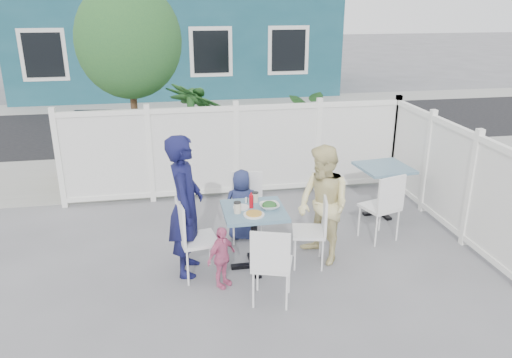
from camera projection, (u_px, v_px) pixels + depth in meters
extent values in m
plane|color=slate|center=(255.00, 262.00, 6.59)|extent=(80.00, 80.00, 0.00)
cube|color=gray|center=(222.00, 170.00, 10.10)|extent=(24.00, 2.60, 0.01)
cube|color=black|center=(207.00, 126.00, 13.52)|extent=(24.00, 5.00, 0.01)
cube|color=gray|center=(199.00, 103.00, 16.38)|extent=(24.00, 1.60, 0.01)
cube|color=#164755|center=(175.00, 5.00, 18.41)|extent=(11.00, 6.00, 6.00)
cube|color=black|center=(100.00, 54.00, 15.72)|extent=(1.20, 0.04, 1.40)
cube|color=black|center=(226.00, 52.00, 16.39)|extent=(1.20, 0.04, 1.40)
cube|color=white|center=(236.00, 151.00, 8.54)|extent=(5.80, 0.04, 1.40)
cube|color=white|center=(236.00, 108.00, 8.29)|extent=(5.86, 0.08, 0.08)
cube|color=white|center=(237.00, 192.00, 8.80)|extent=(5.86, 0.08, 0.12)
cube|color=white|center=(448.00, 176.00, 7.36)|extent=(0.04, 3.60, 1.40)
cube|color=white|center=(455.00, 127.00, 7.11)|extent=(0.08, 3.66, 0.08)
cube|color=white|center=(441.00, 222.00, 7.62)|extent=(0.08, 3.66, 0.12)
cylinder|color=#382316|center=(135.00, 121.00, 8.96)|extent=(0.12, 0.12, 2.40)
ellipsoid|color=#1D4B26|center=(129.00, 41.00, 8.48)|extent=(1.80, 1.62, 1.98)
cube|color=gold|center=(94.00, 145.00, 9.67)|extent=(0.69, 0.53, 1.18)
imported|color=#1D4B26|center=(197.00, 134.00, 9.04)|extent=(1.50, 1.50, 1.91)
imported|color=#1D4B26|center=(325.00, 139.00, 9.41)|extent=(1.52, 1.36, 1.56)
cube|color=#476C8B|center=(254.00, 211.00, 6.22)|extent=(0.77, 0.77, 0.04)
cylinder|color=black|center=(254.00, 239.00, 6.36)|extent=(0.09, 0.09, 0.75)
cube|color=black|center=(254.00, 265.00, 6.49)|extent=(0.61, 0.09, 0.04)
cube|color=black|center=(254.00, 265.00, 6.49)|extent=(0.09, 0.61, 0.04)
cube|color=#476C8B|center=(384.00, 168.00, 7.82)|extent=(0.84, 0.84, 0.04)
cylinder|color=black|center=(382.00, 191.00, 7.96)|extent=(0.09, 0.09, 0.74)
cube|color=black|center=(380.00, 212.00, 8.08)|extent=(0.60, 0.15, 0.04)
cube|color=black|center=(380.00, 212.00, 8.08)|extent=(0.15, 0.60, 0.04)
cube|color=white|center=(198.00, 240.00, 6.14)|extent=(0.50, 0.52, 0.04)
cube|color=white|center=(181.00, 222.00, 5.98)|extent=(0.10, 0.46, 0.49)
cylinder|color=white|center=(210.00, 248.00, 6.45)|extent=(0.03, 0.03, 0.49)
cylinder|color=white|center=(218.00, 262.00, 6.10)|extent=(0.03, 0.03, 0.49)
cylinder|color=white|center=(181.00, 253.00, 6.34)|extent=(0.03, 0.03, 0.49)
cylinder|color=white|center=(188.00, 267.00, 5.99)|extent=(0.03, 0.03, 0.49)
cube|color=white|center=(309.00, 232.00, 6.41)|extent=(0.49, 0.51, 0.04)
cube|color=white|center=(325.00, 214.00, 6.32)|extent=(0.13, 0.43, 0.46)
cylinder|color=white|center=(295.00, 254.00, 6.33)|extent=(0.02, 0.02, 0.46)
cylinder|color=white|center=(294.00, 241.00, 6.67)|extent=(0.02, 0.02, 0.46)
cylinder|color=white|center=(322.00, 255.00, 6.31)|extent=(0.02, 0.02, 0.46)
cylinder|color=white|center=(320.00, 242.00, 6.66)|extent=(0.02, 0.02, 0.46)
cube|color=white|center=(247.00, 209.00, 7.06)|extent=(0.50, 0.49, 0.04)
cube|color=white|center=(247.00, 187.00, 7.16)|extent=(0.44, 0.11, 0.47)
cylinder|color=white|center=(261.00, 230.00, 6.98)|extent=(0.03, 0.03, 0.47)
cylinder|color=white|center=(234.00, 230.00, 6.98)|extent=(0.03, 0.03, 0.47)
cylinder|color=white|center=(260.00, 219.00, 7.31)|extent=(0.03, 0.03, 0.47)
cylinder|color=white|center=(235.00, 219.00, 7.31)|extent=(0.03, 0.03, 0.47)
cube|color=white|center=(272.00, 264.00, 5.62)|extent=(0.54, 0.53, 0.04)
cube|color=white|center=(270.00, 252.00, 5.35)|extent=(0.42, 0.16, 0.47)
cylinder|color=white|center=(258.00, 273.00, 5.89)|extent=(0.02, 0.02, 0.47)
cylinder|color=white|center=(289.00, 275.00, 5.84)|extent=(0.02, 0.02, 0.47)
cylinder|color=white|center=(253.00, 289.00, 5.56)|extent=(0.02, 0.02, 0.47)
cylinder|color=white|center=(287.00, 292.00, 5.51)|extent=(0.02, 0.02, 0.47)
cube|color=white|center=(380.00, 207.00, 7.09)|extent=(0.57, 0.56, 0.04)
cube|color=white|center=(391.00, 194.00, 6.82)|extent=(0.45, 0.17, 0.49)
cylinder|color=white|center=(359.00, 220.00, 7.24)|extent=(0.03, 0.03, 0.49)
cylinder|color=white|center=(380.00, 215.00, 7.42)|extent=(0.03, 0.03, 0.49)
cylinder|color=white|center=(376.00, 230.00, 6.93)|extent=(0.03, 0.03, 0.49)
cylinder|color=white|center=(398.00, 225.00, 7.11)|extent=(0.03, 0.03, 0.49)
imported|color=#12133F|center=(185.00, 206.00, 6.10)|extent=(0.52, 0.71, 1.80)
imported|color=#E1C651|center=(323.00, 205.00, 6.41)|extent=(0.83, 0.93, 1.57)
imported|color=navy|center=(242.00, 205.00, 7.10)|extent=(0.54, 0.38, 1.03)
imported|color=#D76392|center=(221.00, 257.00, 5.93)|extent=(0.47, 0.44, 0.78)
cylinder|color=white|center=(254.00, 215.00, 6.04)|extent=(0.26, 0.26, 0.02)
cylinder|color=white|center=(241.00, 207.00, 6.25)|extent=(0.21, 0.21, 0.01)
imported|color=white|center=(269.00, 206.00, 6.23)|extent=(0.25, 0.25, 0.06)
cylinder|color=beige|center=(237.00, 208.00, 6.09)|extent=(0.09, 0.09, 0.13)
cylinder|color=beige|center=(255.00, 197.00, 6.41)|extent=(0.08, 0.08, 0.12)
cylinder|color=#AE0812|center=(251.00, 201.00, 6.23)|extent=(0.05, 0.05, 0.17)
cylinder|color=white|center=(246.00, 200.00, 6.40)|extent=(0.03, 0.03, 0.07)
cylinder|color=black|center=(247.00, 200.00, 6.41)|extent=(0.03, 0.03, 0.07)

